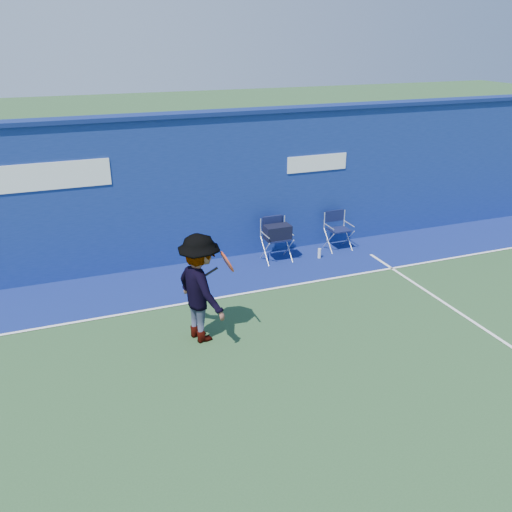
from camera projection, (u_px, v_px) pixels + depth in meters
name	position (u px, v px, depth m)	size (l,w,h in m)	color
ground	(236.00, 415.00, 6.91)	(80.00, 80.00, 0.00)	#284927
stadium_wall	(150.00, 193.00, 10.80)	(24.00, 0.50, 3.08)	navy
out_of_bounds_strip	(167.00, 285.00, 10.44)	(24.00, 1.80, 0.01)	navy
court_lines	(222.00, 387.00, 7.42)	(24.00, 12.00, 0.01)	white
directors_chair_left	(277.00, 243.00, 11.44)	(0.55, 0.51, 0.92)	silver
directors_chair_right	(338.00, 238.00, 12.08)	(0.51, 0.45, 0.85)	silver
water_bottle	(319.00, 253.00, 11.64)	(0.07, 0.07, 0.22)	silver
tennis_player	(201.00, 288.00, 8.32)	(0.96, 1.26, 1.75)	#EA4738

